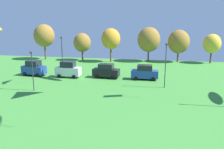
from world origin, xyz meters
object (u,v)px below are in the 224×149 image
(light_post_1, at_px, (32,69))
(treeline_tree_3, at_px, (149,40))
(parked_car_second_from_left, at_px, (68,70))
(light_post_2, at_px, (62,55))
(treeline_tree_1, at_px, (82,43))
(light_post_3, at_px, (166,63))
(parked_car_rightmost_in_row, at_px, (145,72))
(treeline_tree_5, at_px, (212,44))
(parked_car_leftmost, at_px, (34,68))
(treeline_tree_2, at_px, (111,39))
(treeline_tree_4, at_px, (179,42))
(treeline_tree_0, at_px, (44,36))
(parked_car_third_from_left, at_px, (106,71))

(light_post_1, bearing_deg, treeline_tree_3, 61.80)
(parked_car_second_from_left, bearing_deg, light_post_2, -154.92)
(light_post_2, height_order, treeline_tree_1, light_post_2)
(light_post_2, bearing_deg, light_post_3, -10.27)
(parked_car_rightmost_in_row, relative_size, light_post_2, 0.64)
(treeline_tree_5, bearing_deg, treeline_tree_3, -178.90)
(parked_car_leftmost, distance_m, treeline_tree_2, 19.23)
(parked_car_rightmost_in_row, xyz_separation_m, treeline_tree_1, (-15.47, 15.88, 3.00))
(parked_car_rightmost_in_row, relative_size, treeline_tree_4, 0.59)
(light_post_1, distance_m, treeline_tree_1, 24.85)
(parked_car_second_from_left, distance_m, treeline_tree_5, 31.86)
(parked_car_leftmost, relative_size, light_post_2, 0.63)
(treeline_tree_0, relative_size, treeline_tree_2, 1.11)
(parked_car_rightmost_in_row, xyz_separation_m, treeline_tree_5, (13.33, 17.57, 3.12))
(light_post_3, bearing_deg, treeline_tree_4, 81.43)
(treeline_tree_0, xyz_separation_m, treeline_tree_4, (31.08, 2.29, -1.08))
(light_post_3, bearing_deg, parked_car_leftmost, 171.04)
(parked_car_rightmost_in_row, bearing_deg, treeline_tree_2, 117.58)
(treeline_tree_1, distance_m, treeline_tree_2, 7.08)
(parked_car_second_from_left, xyz_separation_m, treeline_tree_5, (25.82, 18.43, 2.99))
(light_post_2, relative_size, treeline_tree_1, 1.05)
(treeline_tree_2, distance_m, treeline_tree_4, 15.13)
(parked_car_rightmost_in_row, distance_m, treeline_tree_0, 29.54)
(parked_car_third_from_left, relative_size, light_post_1, 0.84)
(parked_car_second_from_left, height_order, treeline_tree_5, treeline_tree_5)
(light_post_3, bearing_deg, treeline_tree_5, 64.68)
(light_post_2, xyz_separation_m, treeline_tree_4, (19.63, 19.04, 0.84))
(light_post_3, height_order, treeline_tree_5, treeline_tree_5)
(light_post_2, distance_m, treeline_tree_5, 32.58)
(treeline_tree_0, bearing_deg, treeline_tree_4, 4.21)
(light_post_3, distance_m, treeline_tree_5, 24.08)
(treeline_tree_0, bearing_deg, parked_car_rightmost_in_row, -32.14)
(parked_car_leftmost, relative_size, treeline_tree_0, 0.50)
(parked_car_third_from_left, distance_m, treeline_tree_4, 22.15)
(light_post_3, bearing_deg, parked_car_third_from_left, 156.15)
(light_post_2, height_order, treeline_tree_4, treeline_tree_4)
(treeline_tree_0, xyz_separation_m, treeline_tree_2, (16.21, -0.47, -0.47))
(parked_car_second_from_left, relative_size, light_post_2, 0.61)
(parked_car_rightmost_in_row, bearing_deg, parked_car_second_from_left, -177.96)
(parked_car_second_from_left, distance_m, parked_car_third_from_left, 6.30)
(treeline_tree_3, bearing_deg, treeline_tree_1, -174.63)
(treeline_tree_2, bearing_deg, parked_car_third_from_left, -81.48)
(parked_car_third_from_left, height_order, treeline_tree_0, treeline_tree_0)
(light_post_1, bearing_deg, treeline_tree_2, 76.47)
(parked_car_rightmost_in_row, distance_m, light_post_1, 16.94)
(treeline_tree_3, bearing_deg, parked_car_rightmost_in_row, -89.26)
(parked_car_second_from_left, height_order, light_post_1, light_post_1)
(light_post_1, relative_size, treeline_tree_4, 0.73)
(parked_car_leftmost, xyz_separation_m, light_post_1, (4.45, -8.17, 1.77))
(treeline_tree_1, relative_size, treeline_tree_3, 0.82)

